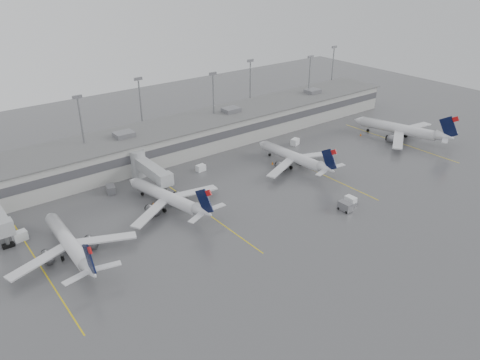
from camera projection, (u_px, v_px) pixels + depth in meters
ground at (341, 232)px, 95.97m from camera, size 260.00×260.00×0.00m
terminal at (190, 135)px, 135.47m from camera, size 152.00×17.00×9.45m
light_masts at (178, 104)px, 136.15m from camera, size 142.40×8.00×20.60m
jet_bridge_right at (146, 167)px, 115.63m from camera, size 4.00×17.20×7.00m
stand_markings at (265, 190)px, 113.08m from camera, size 105.25×40.00×0.01m
jet_far_left at (70, 244)px, 87.33m from camera, size 24.45×27.40×8.87m
jet_mid_left at (169, 197)px, 103.79m from camera, size 24.08×27.28×8.93m
jet_mid_right at (295, 157)px, 124.25m from camera, size 24.77×27.82×9.00m
jet_far_right at (403, 129)px, 142.70m from camera, size 27.22×30.93×10.24m
baggage_tug at (350, 201)px, 106.42m from camera, size 1.96×2.99×1.91m
baggage_cart at (345, 206)px, 103.67m from camera, size 1.86×3.18×2.03m
gse_uld_a at (20, 236)px, 93.00m from camera, size 2.87×2.08×1.91m
gse_uld_b at (201, 168)px, 122.71m from camera, size 2.47×1.77×1.66m
gse_uld_c at (295, 142)px, 139.44m from camera, size 3.02×2.48×1.84m
gse_loader at (111, 189)px, 111.39m from camera, size 2.63×3.45×1.91m
cone_a at (56, 224)px, 98.29m from camera, size 0.38×0.38×0.60m
cone_b at (153, 203)px, 106.40m from camera, size 0.45×0.45×0.71m
cone_c at (273, 163)px, 126.69m from camera, size 0.50×0.50×0.79m
cone_d at (361, 134)px, 146.62m from camera, size 0.50×0.50×0.79m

